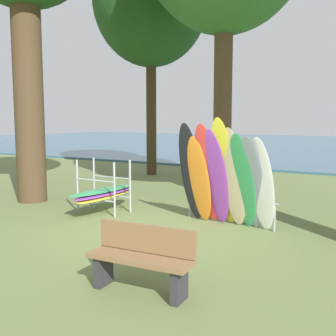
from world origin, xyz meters
The scene contains 5 objects.
ground_plane centered at (0.00, 0.00, 0.00)m, with size 80.00×80.00×0.00m, color olive.
tree_far_left_back centered at (-4.37, 7.06, 6.71)m, with size 4.43×4.43×9.29m.
leaning_board_pile centered at (1.23, 1.03, 1.01)m, with size 2.18×0.86×2.25m.
board_storage_rack centered at (-1.73, 0.84, 0.47)m, with size 1.15×2.13×1.25m.
park_bench centered at (1.59, -2.50, 0.45)m, with size 1.42×0.49×0.85m.
Camera 1 is at (4.46, -6.75, 2.21)m, focal length 44.33 mm.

